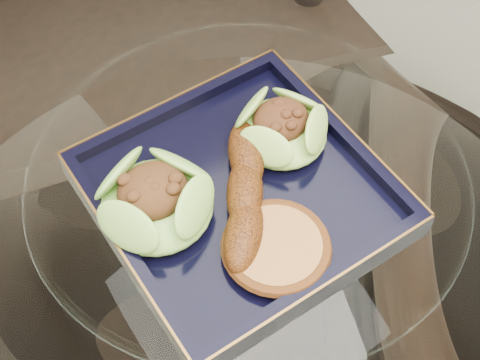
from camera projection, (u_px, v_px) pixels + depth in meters
dining_table at (246, 277)px, 0.82m from camera, size 1.13×1.13×0.77m
dining_chair at (144, 10)px, 1.12m from camera, size 0.54×0.54×1.04m
navy_plate at (240, 197)px, 0.68m from camera, size 0.27×0.27×0.02m
lettuce_wrap_left at (156, 202)px, 0.64m from camera, size 0.12×0.12×0.04m
lettuce_wrap_right at (282, 130)px, 0.69m from camera, size 0.10×0.10×0.03m
roasted_plantain at (245, 193)px, 0.65m from camera, size 0.13×0.16×0.03m
crumb_patty at (276, 248)px, 0.62m from camera, size 0.10×0.10×0.02m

